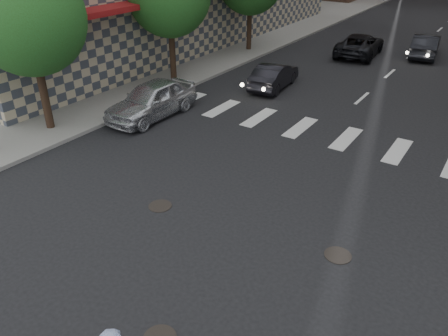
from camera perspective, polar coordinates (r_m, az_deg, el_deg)
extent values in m
plane|color=black|center=(11.58, -4.70, -10.81)|extent=(160.00, 160.00, 0.00)
cube|color=gray|center=(34.40, -3.35, 16.55)|extent=(13.00, 80.00, 0.15)
cube|color=black|center=(24.48, -11.54, 15.62)|extent=(0.30, 14.00, 4.00)
cube|color=maroon|center=(23.55, -10.58, 20.41)|extent=(1.60, 14.00, 0.25)
cylinder|color=#382619|center=(19.04, -22.44, 8.85)|extent=(0.32, 0.32, 2.80)
sphere|color=#244617|center=(18.36, -24.18, 17.33)|extent=(4.20, 4.20, 4.20)
cylinder|color=#382619|center=(24.18, -6.75, 14.72)|extent=(0.32, 0.32, 2.80)
cylinder|color=#382619|center=(30.57, 3.32, 17.82)|extent=(0.32, 0.32, 2.80)
cylinder|color=black|center=(13.37, -8.34, -4.92)|extent=(0.70, 0.70, 0.02)
cylinder|color=black|center=(11.78, 14.64, -10.97)|extent=(0.70, 0.70, 0.02)
imported|color=silver|center=(19.58, -9.39, 8.82)|extent=(1.89, 4.64, 1.58)
imported|color=black|center=(23.29, 6.55, 11.88)|extent=(1.79, 4.05, 1.29)
imported|color=black|center=(30.83, 17.32, 15.11)|extent=(2.74, 5.23, 1.40)
imported|color=black|center=(31.97, 24.81, 14.30)|extent=(2.03, 4.52, 1.44)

